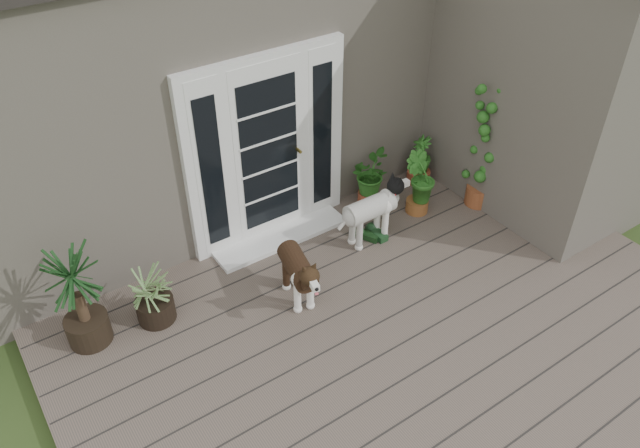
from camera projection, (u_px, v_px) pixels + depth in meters
deck at (408, 344)px, 5.92m from camera, size 6.20×4.60×0.12m
house_main at (197, 52)px, 7.78m from camera, size 7.40×4.00×3.10m
house_wing at (550, 85)px, 7.02m from camera, size 1.60×2.40×3.10m
door_unit at (267, 150)px, 6.57m from camera, size 1.90×0.14×2.15m
door_step at (281, 237)px, 7.08m from camera, size 1.60×0.40×0.05m
brindle_dog at (298, 275)px, 6.14m from camera, size 0.48×0.81×0.63m
white_dog at (370, 217)px, 6.87m from camera, size 0.79×0.34×0.66m
spider_plant at (152, 294)px, 5.91m from camera, size 0.73×0.73×0.66m
yucca at (78, 297)px, 5.55m from camera, size 0.80×0.80×1.11m
herb_a at (368, 182)px, 7.47m from camera, size 0.67×0.67×0.62m
herb_b at (419, 191)px, 7.34m from camera, size 0.55×0.55×0.59m
herb_c at (420, 165)px, 7.87m from camera, size 0.38×0.38×0.51m
sapling at (488, 144)px, 7.13m from camera, size 0.58×0.58×1.69m
clog_left at (367, 235)px, 7.07m from camera, size 0.28×0.35×0.10m
clog_right at (377, 233)px, 7.10m from camera, size 0.16×0.34×0.10m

